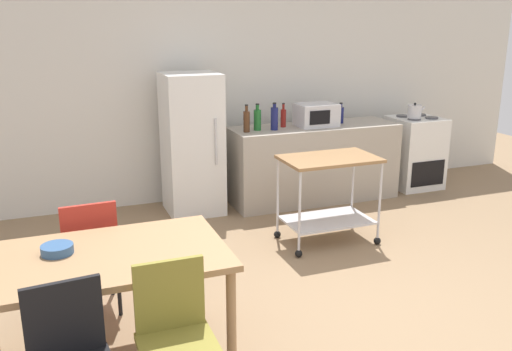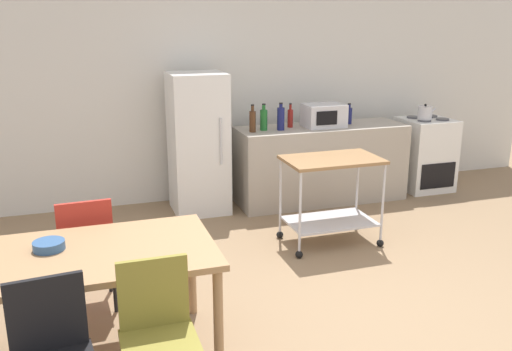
{
  "view_description": "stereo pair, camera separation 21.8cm",
  "coord_description": "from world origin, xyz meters",
  "px_view_note": "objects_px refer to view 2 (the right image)",
  "views": [
    {
      "loc": [
        -2.01,
        -3.1,
        2.12
      ],
      "look_at": [
        -0.37,
        1.2,
        0.8
      ],
      "focal_mm": 38.79,
      "sensor_mm": 36.0,
      "label": 1
    },
    {
      "loc": [
        -1.81,
        -3.17,
        2.12
      ],
      "look_at": [
        -0.37,
        1.2,
        0.8
      ],
      "focal_mm": 38.79,
      "sensor_mm": 36.0,
      "label": 2
    }
  ],
  "objects_px": {
    "bottle_hot_sauce": "(290,118)",
    "kitchen_cart": "(331,186)",
    "bottle_soda": "(264,119)",
    "microwave": "(324,115)",
    "dining_table": "(92,263)",
    "bottle_olive_oil": "(281,118)",
    "chair_red": "(86,245)",
    "kettle": "(425,113)",
    "chair_olive": "(158,332)",
    "bottle_soy_sauce": "(253,121)",
    "bottle_vinegar": "(349,115)",
    "stove_oven": "(425,154)",
    "fruit_bowl": "(49,245)",
    "refrigerator": "(198,144)"
  },
  "relations": [
    {
      "from": "dining_table",
      "to": "chair_red",
      "type": "height_order",
      "value": "chair_red"
    },
    {
      "from": "bottle_soda",
      "to": "microwave",
      "type": "height_order",
      "value": "bottle_soda"
    },
    {
      "from": "bottle_soy_sauce",
      "to": "bottle_olive_oil",
      "type": "bearing_deg",
      "value": 0.74
    },
    {
      "from": "chair_red",
      "to": "kettle",
      "type": "relative_size",
      "value": 3.71
    },
    {
      "from": "bottle_hot_sauce",
      "to": "bottle_soy_sauce",
      "type": "bearing_deg",
      "value": -165.77
    },
    {
      "from": "chair_red",
      "to": "bottle_soda",
      "type": "height_order",
      "value": "bottle_soda"
    },
    {
      "from": "bottle_olive_oil",
      "to": "fruit_bowl",
      "type": "xyz_separation_m",
      "value": [
        -2.4,
        -2.34,
        -0.26
      ]
    },
    {
      "from": "stove_oven",
      "to": "fruit_bowl",
      "type": "bearing_deg",
      "value": -151.1
    },
    {
      "from": "chair_red",
      "to": "chair_olive",
      "type": "bearing_deg",
      "value": 101.26
    },
    {
      "from": "kitchen_cart",
      "to": "chair_red",
      "type": "bearing_deg",
      "value": -164.97
    },
    {
      "from": "bottle_olive_oil",
      "to": "bottle_hot_sauce",
      "type": "distance_m",
      "value": 0.2
    },
    {
      "from": "dining_table",
      "to": "bottle_vinegar",
      "type": "relative_size",
      "value": 6.15
    },
    {
      "from": "bottle_vinegar",
      "to": "fruit_bowl",
      "type": "distance_m",
      "value": 4.11
    },
    {
      "from": "bottle_hot_sauce",
      "to": "bottle_soda",
      "type": "bearing_deg",
      "value": -168.34
    },
    {
      "from": "bottle_hot_sauce",
      "to": "kitchen_cart",
      "type": "bearing_deg",
      "value": -93.79
    },
    {
      "from": "chair_olive",
      "to": "bottle_olive_oil",
      "type": "xyz_separation_m",
      "value": [
        1.86,
        3.09,
        0.52
      ]
    },
    {
      "from": "bottle_olive_oil",
      "to": "bottle_hot_sauce",
      "type": "relative_size",
      "value": 1.11
    },
    {
      "from": "stove_oven",
      "to": "bottle_hot_sauce",
      "type": "distance_m",
      "value": 1.91
    },
    {
      "from": "microwave",
      "to": "kettle",
      "type": "height_order",
      "value": "microwave"
    },
    {
      "from": "chair_red",
      "to": "bottle_olive_oil",
      "type": "bearing_deg",
      "value": -143.58
    },
    {
      "from": "kitchen_cart",
      "to": "bottle_vinegar",
      "type": "relative_size",
      "value": 3.73
    },
    {
      "from": "bottle_soy_sauce",
      "to": "microwave",
      "type": "xyz_separation_m",
      "value": [
        0.88,
        0.05,
        0.01
      ]
    },
    {
      "from": "bottle_hot_sauce",
      "to": "microwave",
      "type": "distance_m",
      "value": 0.39
    },
    {
      "from": "refrigerator",
      "to": "bottle_vinegar",
      "type": "bearing_deg",
      "value": -1.73
    },
    {
      "from": "chair_olive",
      "to": "kitchen_cart",
      "type": "distance_m",
      "value": 2.73
    },
    {
      "from": "bottle_hot_sauce",
      "to": "microwave",
      "type": "bearing_deg",
      "value": -11.53
    },
    {
      "from": "dining_table",
      "to": "bottle_vinegar",
      "type": "distance_m",
      "value": 4.0
    },
    {
      "from": "refrigerator",
      "to": "bottle_hot_sauce",
      "type": "bearing_deg",
      "value": -2.07
    },
    {
      "from": "dining_table",
      "to": "bottle_olive_oil",
      "type": "relative_size",
      "value": 4.88
    },
    {
      "from": "stove_oven",
      "to": "bottle_olive_oil",
      "type": "bearing_deg",
      "value": -177.73
    },
    {
      "from": "bottle_soda",
      "to": "bottle_olive_oil",
      "type": "xyz_separation_m",
      "value": [
        0.18,
        -0.05,
        0.01
      ]
    },
    {
      "from": "chair_red",
      "to": "bottle_soda",
      "type": "relative_size",
      "value": 2.98
    },
    {
      "from": "stove_oven",
      "to": "refrigerator",
      "type": "height_order",
      "value": "refrigerator"
    },
    {
      "from": "kettle",
      "to": "stove_oven",
      "type": "bearing_deg",
      "value": 39.67
    },
    {
      "from": "microwave",
      "to": "chair_red",
      "type": "bearing_deg",
      "value": -146.33
    },
    {
      "from": "bottle_soy_sauce",
      "to": "bottle_vinegar",
      "type": "relative_size",
      "value": 1.25
    },
    {
      "from": "dining_table",
      "to": "stove_oven",
      "type": "distance_m",
      "value": 4.86
    },
    {
      "from": "refrigerator",
      "to": "bottle_vinegar",
      "type": "relative_size",
      "value": 6.36
    },
    {
      "from": "chair_red",
      "to": "bottle_olive_oil",
      "type": "distance_m",
      "value": 2.86
    },
    {
      "from": "bottle_olive_oil",
      "to": "kettle",
      "type": "height_order",
      "value": "bottle_olive_oil"
    },
    {
      "from": "bottle_soda",
      "to": "kettle",
      "type": "distance_m",
      "value": 2.05
    },
    {
      "from": "chair_red",
      "to": "kitchen_cart",
      "type": "distance_m",
      "value": 2.34
    },
    {
      "from": "refrigerator",
      "to": "kitchen_cart",
      "type": "height_order",
      "value": "refrigerator"
    },
    {
      "from": "dining_table",
      "to": "fruit_bowl",
      "type": "relative_size",
      "value": 7.83
    },
    {
      "from": "chair_olive",
      "to": "microwave",
      "type": "distance_m",
      "value": 3.98
    },
    {
      "from": "microwave",
      "to": "fruit_bowl",
      "type": "xyz_separation_m",
      "value": [
        -2.94,
        -2.39,
        -0.25
      ]
    },
    {
      "from": "dining_table",
      "to": "stove_oven",
      "type": "xyz_separation_m",
      "value": [
        4.14,
        2.53,
        -0.22
      ]
    },
    {
      "from": "stove_oven",
      "to": "kitchen_cart",
      "type": "distance_m",
      "value": 2.28
    },
    {
      "from": "chair_olive",
      "to": "bottle_olive_oil",
      "type": "relative_size",
      "value": 2.89
    },
    {
      "from": "refrigerator",
      "to": "bottle_soy_sauce",
      "type": "relative_size",
      "value": 5.09
    }
  ]
}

